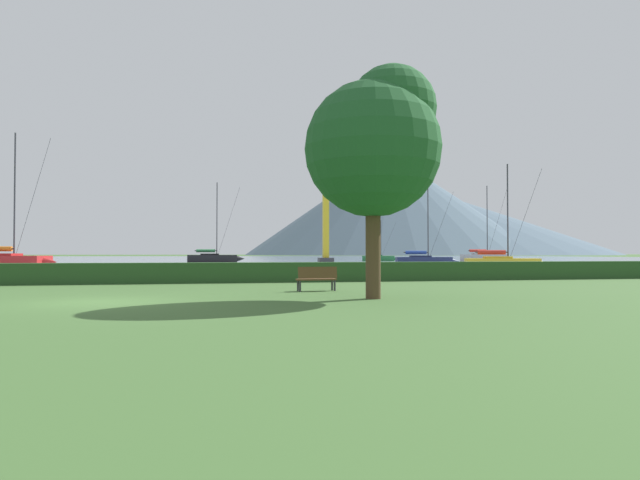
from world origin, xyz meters
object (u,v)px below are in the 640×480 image
object	(u,v)px
sailboat_slip_4	(9,260)
sailboat_slip_9	(379,258)
sailboat_slip_2	(484,257)
sailboat_slip_8	(503,263)
park_tree	(377,141)
sailboat_slip_6	(213,258)
park_bench_near_path	(317,277)
dock_crane	(328,219)
sailboat_slip_5	(424,260)

from	to	relation	value
sailboat_slip_4	sailboat_slip_9	xyz separation A→B (m)	(51.34, 42.31, -0.20)
sailboat_slip_2	sailboat_slip_8	xyz separation A→B (m)	(-22.94, -46.35, -0.15)
sailboat_slip_8	sailboat_slip_2	bearing A→B (deg)	82.76
sailboat_slip_8	sailboat_slip_4	bearing A→B (deg)	-178.23
sailboat_slip_8	park_tree	xyz separation A→B (m)	(-21.31, -29.39, 4.54)
sailboat_slip_2	sailboat_slip_6	world-z (taller)	sailboat_slip_2
sailboat_slip_4	park_bench_near_path	distance (m)	45.09
sailboat_slip_6	park_tree	world-z (taller)	sailboat_slip_6
sailboat_slip_4	sailboat_slip_8	bearing A→B (deg)	1.46
sailboat_slip_2	sailboat_slip_8	bearing A→B (deg)	-110.10
sailboat_slip_8	dock_crane	bearing A→B (deg)	122.84
sailboat_slip_4	sailboat_slip_6	distance (m)	36.36
park_tree	dock_crane	xyz separation A→B (m)	(13.02, 63.32, 1.21)
sailboat_slip_5	park_bench_near_path	world-z (taller)	sailboat_slip_5
sailboat_slip_6	park_tree	size ratio (longest dim) A/B	1.62
sailboat_slip_2	dock_crane	xyz separation A→B (m)	(-31.24, -12.42, 5.60)
sailboat_slip_6	dock_crane	bearing A→B (deg)	-28.18
sailboat_slip_5	sailboat_slip_8	bearing A→B (deg)	-75.46
sailboat_slip_5	sailboat_slip_9	size ratio (longest dim) A/B	1.20
sailboat_slip_2	sailboat_slip_9	bearing A→B (deg)	154.94
sailboat_slip_4	sailboat_slip_8	distance (m)	46.79
park_bench_near_path	sailboat_slip_2	bearing A→B (deg)	53.33
sailboat_slip_9	dock_crane	world-z (taller)	dock_crane
sailboat_slip_5	sailboat_slip_6	world-z (taller)	sailboat_slip_6
sailboat_slip_5	park_bench_near_path	xyz separation A→B (m)	(-21.78, -41.84, -0.09)
sailboat_slip_4	sailboat_slip_5	xyz separation A→B (m)	(43.99, 2.60, -0.15)
park_bench_near_path	dock_crane	world-z (taller)	dock_crane
sailboat_slip_5	sailboat_slip_9	world-z (taller)	sailboat_slip_5
sailboat_slip_6	dock_crane	xyz separation A→B (m)	(15.87, -10.03, 5.63)
sailboat_slip_2	sailboat_slip_6	xyz separation A→B (m)	(-47.11, -2.39, -0.03)
dock_crane	sailboat_slip_9	bearing A→B (deg)	56.15
sailboat_slip_5	dock_crane	distance (m)	19.84
sailboat_slip_9	sailboat_slip_8	bearing A→B (deg)	-79.87
park_bench_near_path	park_tree	xyz separation A→B (m)	(1.15, -4.08, 4.63)
sailboat_slip_2	park_tree	world-z (taller)	sailboat_slip_2
sailboat_slip_5	park_tree	size ratio (longest dim) A/B	1.19
park_bench_near_path	sailboat_slip_8	bearing A→B (deg)	44.11
sailboat_slip_9	dock_crane	distance (m)	27.49
sailboat_slip_6	sailboat_slip_9	bearing A→B (deg)	25.85
sailboat_slip_8	park_bench_near_path	distance (m)	33.84
sailboat_slip_6	sailboat_slip_4	bearing A→B (deg)	-120.22
sailboat_slip_4	sailboat_slip_8	size ratio (longest dim) A/B	1.39
park_bench_near_path	park_tree	size ratio (longest dim) A/B	0.21
sailboat_slip_4	dock_crane	size ratio (longest dim) A/B	0.71
sailboat_slip_8	park_tree	bearing A→B (deg)	-106.86
sailboat_slip_2	sailboat_slip_4	bearing A→B (deg)	-148.15
dock_crane	sailboat_slip_5	bearing A→B (deg)	-66.34
sailboat_slip_4	sailboat_slip_6	bearing A→B (deg)	74.46
sailboat_slip_4	sailboat_slip_5	bearing A→B (deg)	22.17
sailboat_slip_5	park_bench_near_path	bearing A→B (deg)	-105.31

